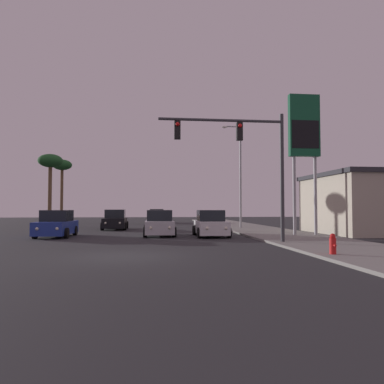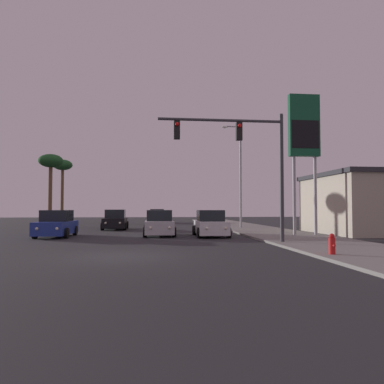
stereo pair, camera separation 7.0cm
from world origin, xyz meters
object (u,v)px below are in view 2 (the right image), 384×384
Objects in this scene: car_silver at (159,224)px; traffic_light_mast at (248,151)px; car_tan at (157,217)px; fire_hydrant at (332,244)px; gas_station_sign at (304,133)px; car_white at (211,224)px; street_lamp at (239,170)px; palm_tree_far at (63,168)px; palm_tree_mid at (51,164)px; car_black at (115,220)px; car_blue at (56,225)px.

traffic_light_mast is (4.30, -6.32, 3.91)m from car_silver.
car_tan is 5.70× the size of fire_hydrant.
car_silver is at bearing 169.38° from gas_station_sign.
car_white is at bearing 100.71° from traffic_light_mast.
car_white is at bearing 165.32° from car_silver.
car_white is 10.96m from fire_hydrant.
palm_tree_far is at bearing 139.00° from street_lamp.
street_lamp is (3.85, 8.24, 4.36)m from car_white.
car_white is 0.60× the size of palm_tree_mid.
palm_tree_far reaches higher than car_tan.
car_silver is 0.48× the size of gas_station_sign.
street_lamp reaches higher than car_black.
car_black reaches higher than fire_hydrant.
street_lamp is (6.99, -13.95, 4.36)m from car_tan.
street_lamp is 1.00× the size of gas_station_sign.
street_lamp is 24.96m from palm_tree_far.
car_tan is 0.67× the size of traffic_light_mast.
traffic_light_mast reaches higher than car_blue.
fire_hydrant is at bearing 106.49° from car_white.
car_blue is 8.38m from car_black.
car_black is 10.72m from palm_tree_mid.
palm_tree_far is (-20.90, 25.43, 0.22)m from gas_station_sign.
gas_station_sign is 32.92m from palm_tree_far.
car_blue is 0.67× the size of traffic_light_mast.
palm_tree_mid reaches higher than car_tan.
car_silver is 0.48× the size of street_lamp.
fire_hydrant is at bearing 140.28° from car_blue.
car_black is 1.00× the size of car_silver.
car_white is at bearing -115.06° from street_lamp.
car_silver is 18.10m from palm_tree_mid.
traffic_light_mast is 0.91× the size of palm_tree_mid.
car_silver is 0.66× the size of traffic_light_mast.
traffic_light_mast is at bearing -101.66° from street_lamp.
gas_station_sign is at bearing 169.71° from car_silver.
palm_tree_far reaches higher than car_blue.
car_blue is 25.25m from palm_tree_far.
car_white is 6.79m from traffic_light_mast.
car_tan is at bearing -105.01° from car_blue.
car_black is 8.40m from car_silver.
palm_tree_far is (-8.12, 16.09, 6.08)m from car_black.
car_silver is at bearing -134.03° from street_lamp.
street_lamp is at bearing -41.00° from palm_tree_far.
fire_hydrant is 0.11× the size of palm_tree_mid.
gas_station_sign is at bearing -50.59° from palm_tree_far.
car_silver is 27.11m from palm_tree_far.
palm_tree_mid is (-4.05, 13.95, 5.43)m from car_blue.
car_silver is (3.55, -7.61, 0.00)m from car_black.
car_tan is 0.48× the size of gas_station_sign.
traffic_light_mast reaches higher than car_white.
gas_station_sign reaches higher than car_black.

